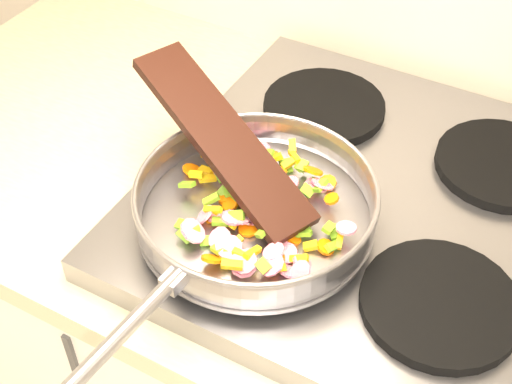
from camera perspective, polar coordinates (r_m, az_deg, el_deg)
The scene contains 8 objects.
cooktop at distance 1.01m, azimuth 9.23°, elevation -1.08°, with size 0.60×0.60×0.04m, color #939399.
grate_fl at distance 0.94m, azimuth -1.76°, elevation -2.27°, with size 0.19×0.19×0.02m, color black.
grate_fr at distance 0.88m, azimuth 14.49°, elevation -8.61°, with size 0.19×0.19×0.02m, color black.
grate_bl at distance 1.12m, azimuth 5.47°, elevation 6.81°, with size 0.19×0.19×0.02m, color black.
grate_br at distance 1.07m, azimuth 19.12°, elevation 2.11°, with size 0.19×0.19×0.02m, color black.
saute_pan at distance 0.90m, azimuth -0.08°, elevation -0.92°, with size 0.35×0.52×0.06m.
vegetable_heap at distance 0.92m, azimuth 0.01°, elevation -1.04°, with size 0.27×0.25×0.05m.
wooden_spatula at distance 0.93m, azimuth -2.70°, elevation 4.33°, with size 0.33×0.07×0.02m, color black.
Camera 1 is at (-0.50, 0.97, 1.62)m, focal length 50.00 mm.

